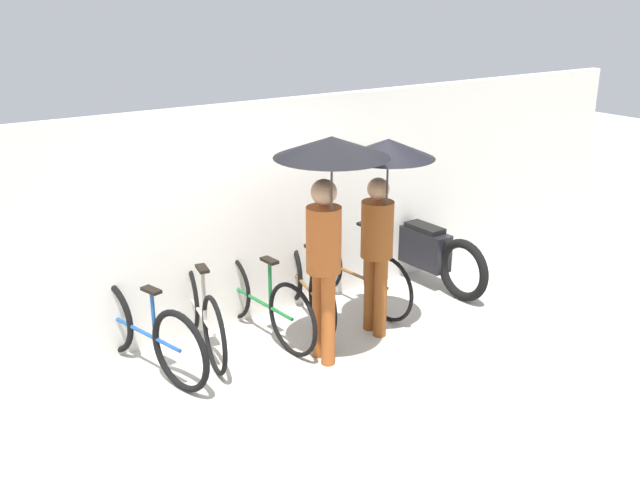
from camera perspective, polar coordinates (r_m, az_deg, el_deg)
ground_plane at (r=6.34m, az=1.62°, el=-12.17°), size 30.00×30.00×0.00m
back_wall at (r=7.28m, az=-6.80°, el=1.87°), size 11.52×0.12×2.28m
parked_bicycle_0 at (r=6.72m, az=-14.03°, el=-7.07°), size 0.59×1.80×0.97m
parked_bicycle_1 at (r=6.99m, az=-9.54°, el=-5.68°), size 0.51×1.70×1.02m
parked_bicycle_2 at (r=7.19m, az=-4.90°, el=-4.77°), size 0.44×1.81×1.01m
parked_bicycle_3 at (r=7.55m, az=-1.17°, el=-3.57°), size 0.57×1.67×1.06m
parked_bicycle_4 at (r=7.86m, az=2.61°, el=-2.55°), size 0.44×1.80×0.99m
pedestrian_leading at (r=6.15m, az=0.70°, el=4.05°), size 1.00×1.00×2.16m
pedestrian_center at (r=6.78m, az=5.09°, el=4.06°), size 0.88×0.88×2.03m
motorcycle at (r=8.51m, az=8.28°, el=-0.84°), size 0.58×1.98×0.92m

